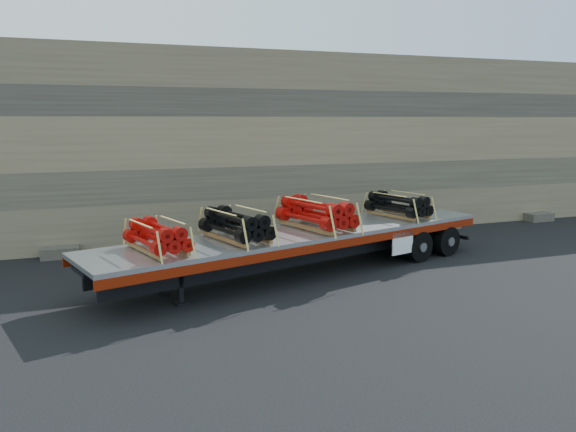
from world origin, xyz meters
name	(u,v)px	position (x,y,z in m)	size (l,w,h in m)	color
ground	(341,271)	(0.00, 0.00, 0.00)	(120.00, 120.00, 0.00)	black
rock_wall	(272,145)	(0.00, 6.50, 3.50)	(44.00, 3.00, 7.00)	#7A6B54
trailer	(302,252)	(-1.19, 0.22, 0.64)	(12.89, 2.48, 1.29)	#B0B3B8
bundle_front	(157,237)	(-5.50, -1.02, 1.65)	(1.02, 2.03, 0.72)	#AC0D09
bundle_midfront	(236,226)	(-3.34, -0.40, 1.68)	(1.12, 2.23, 0.79)	black
bundle_midrear	(316,214)	(-0.68, 0.37, 1.73)	(1.24, 2.47, 0.88)	#AC0D09
bundle_rear	(398,206)	(2.69, 1.34, 1.67)	(1.06, 2.13, 0.75)	black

